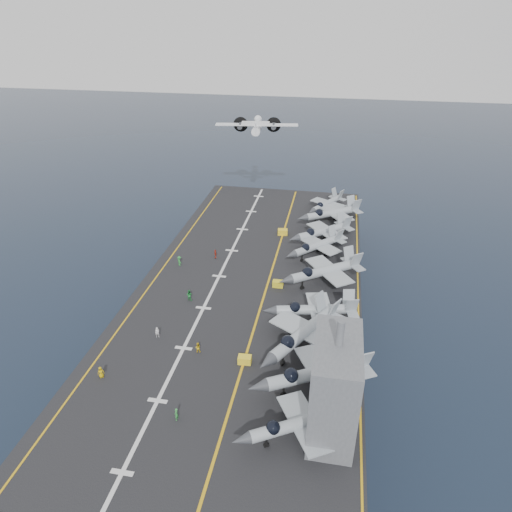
% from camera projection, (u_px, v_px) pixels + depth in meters
% --- Properties ---
extents(ground, '(500.00, 500.00, 0.00)m').
position_uv_depth(ground, '(252.00, 326.00, 85.89)').
color(ground, '#142135').
rests_on(ground, ground).
extents(hull, '(36.00, 90.00, 10.00)m').
position_uv_depth(hull, '(252.00, 305.00, 83.49)').
color(hull, '#56595E').
rests_on(hull, ground).
extents(flight_deck, '(38.00, 92.00, 0.40)m').
position_uv_depth(flight_deck, '(252.00, 280.00, 80.99)').
color(flight_deck, black).
rests_on(flight_deck, hull).
extents(foul_line, '(0.35, 90.00, 0.02)m').
position_uv_depth(foul_line, '(269.00, 281.00, 80.40)').
color(foul_line, gold).
rests_on(foul_line, flight_deck).
extents(landing_centerline, '(0.50, 90.00, 0.02)m').
position_uv_depth(landing_centerline, '(219.00, 276.00, 81.85)').
color(landing_centerline, silver).
rests_on(landing_centerline, flight_deck).
extents(deck_edge_port, '(0.25, 90.00, 0.02)m').
position_uv_depth(deck_edge_port, '(161.00, 270.00, 83.61)').
color(deck_edge_port, gold).
rests_on(deck_edge_port, flight_deck).
extents(deck_edge_stbd, '(0.25, 90.00, 0.02)m').
position_uv_depth(deck_edge_stbd, '(358.00, 290.00, 77.92)').
color(deck_edge_stbd, gold).
rests_on(deck_edge_stbd, flight_deck).
extents(island_superstructure, '(5.00, 10.00, 15.00)m').
position_uv_depth(island_superstructure, '(335.00, 377.00, 49.02)').
color(island_superstructure, '#56595E').
rests_on(island_superstructure, flight_deck).
extents(fighter_jet_0, '(16.14, 14.48, 4.67)m').
position_uv_depth(fighter_jet_0, '(298.00, 423.00, 50.14)').
color(fighter_jet_0, '#A1A9B1').
rests_on(fighter_jet_0, flight_deck).
extents(fighter_jet_1, '(18.99, 16.85, 5.51)m').
position_uv_depth(fighter_jet_1, '(317.00, 372.00, 56.49)').
color(fighter_jet_1, gray).
rests_on(fighter_jet_1, flight_deck).
extents(fighter_jet_2, '(17.66, 19.60, 5.67)m').
position_uv_depth(fighter_jet_2, '(303.00, 332.00, 63.29)').
color(fighter_jet_2, gray).
rests_on(fighter_jet_2, flight_deck).
extents(fighter_jet_3, '(15.98, 12.39, 4.94)m').
position_uv_depth(fighter_jet_3, '(316.00, 309.00, 68.79)').
color(fighter_jet_3, gray).
rests_on(fighter_jet_3, flight_deck).
extents(fighter_jet_4, '(18.73, 17.47, 5.41)m').
position_uv_depth(fighter_jet_4, '(325.00, 270.00, 78.42)').
color(fighter_jet_4, '#9EA6B0').
rests_on(fighter_jet_4, flight_deck).
extents(fighter_jet_5, '(15.76, 15.93, 4.67)m').
position_uv_depth(fighter_jet_5, '(317.00, 245.00, 87.52)').
color(fighter_jet_5, gray).
rests_on(fighter_jet_5, flight_deck).
extents(fighter_jet_6, '(17.27, 16.58, 5.01)m').
position_uv_depth(fighter_jet_6, '(323.00, 231.00, 92.70)').
color(fighter_jet_6, '#8F959C').
rests_on(fighter_jet_6, flight_deck).
extents(fighter_jet_7, '(18.16, 16.70, 5.25)m').
position_uv_depth(fighter_jet_7, '(332.00, 212.00, 100.71)').
color(fighter_jet_7, '#949EA4').
rests_on(fighter_jet_7, flight_deck).
extents(fighter_jet_8, '(13.71, 15.21, 4.40)m').
position_uv_depth(fighter_jet_8, '(327.00, 203.00, 106.46)').
color(fighter_jet_8, '#A3AAB3').
rests_on(fighter_jet_8, flight_deck).
extents(tow_cart_a, '(1.86, 1.26, 1.08)m').
position_uv_depth(tow_cart_a, '(245.00, 360.00, 61.74)').
color(tow_cart_a, yellow).
rests_on(tow_cart_a, flight_deck).
extents(tow_cart_b, '(1.85, 1.22, 1.10)m').
position_uv_depth(tow_cart_b, '(278.00, 284.00, 78.61)').
color(tow_cart_b, yellow).
rests_on(tow_cart_b, flight_deck).
extents(tow_cart_c, '(2.18, 1.57, 1.21)m').
position_uv_depth(tow_cart_c, '(283.00, 232.00, 96.56)').
color(tow_cart_c, yellow).
rests_on(tow_cart_c, flight_deck).
extents(crew_0, '(1.19, 1.09, 1.65)m').
position_uv_depth(crew_0, '(101.00, 372.00, 59.20)').
color(crew_0, '#D0A908').
rests_on(crew_0, flight_deck).
extents(crew_1, '(1.18, 0.97, 1.69)m').
position_uv_depth(crew_1, '(157.00, 332.00, 66.40)').
color(crew_1, silver).
rests_on(crew_1, flight_deck).
extents(crew_2, '(1.24, 0.90, 1.95)m').
position_uv_depth(crew_2, '(189.00, 295.00, 74.79)').
color(crew_2, '#1E8936').
rests_on(crew_2, flight_deck).
extents(crew_3, '(1.32, 1.37, 1.91)m').
position_uv_depth(crew_3, '(179.00, 261.00, 84.85)').
color(crew_3, '#268C33').
rests_on(crew_3, flight_deck).
extents(crew_4, '(1.02, 1.24, 1.77)m').
position_uv_depth(crew_4, '(215.00, 254.00, 87.41)').
color(crew_4, red).
rests_on(crew_4, flight_deck).
extents(crew_6, '(0.70, 1.04, 1.71)m').
position_uv_depth(crew_6, '(176.00, 414.00, 53.06)').
color(crew_6, green).
rests_on(crew_6, flight_deck).
extents(crew_7, '(1.08, 0.85, 1.59)m').
position_uv_depth(crew_7, '(198.00, 347.00, 63.55)').
color(crew_7, yellow).
rests_on(crew_7, flight_deck).
extents(transport_plane, '(23.99, 18.00, 5.23)m').
position_uv_depth(transport_plane, '(257.00, 130.00, 122.85)').
color(transport_plane, silver).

